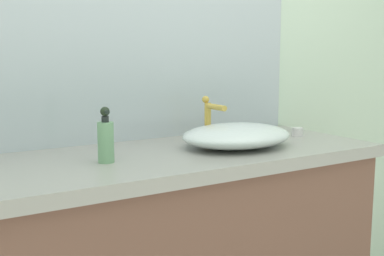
{
  "coord_description": "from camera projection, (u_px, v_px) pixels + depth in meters",
  "views": [
    {
      "loc": [
        -0.73,
        -1.01,
        1.21
      ],
      "look_at": [
        0.12,
        0.39,
        0.96
      ],
      "focal_mm": 45.47,
      "sensor_mm": 36.0,
      "label": 1
    }
  ],
  "objects": [
    {
      "name": "bathroom_wall_rear",
      "position": [
        119.0,
        29.0,
        1.83
      ],
      "size": [
        6.0,
        0.06,
        2.6
      ],
      "primitive_type": "cube",
      "color": "silver",
      "rests_on": "ground"
    },
    {
      "name": "wall_mirror_panel",
      "position": [
        107.0,
        10.0,
        1.75
      ],
      "size": [
        1.63,
        0.01,
        0.97
      ],
      "primitive_type": "cube",
      "color": "#B2BCC6",
      "rests_on": "vanity_counter"
    },
    {
      "name": "sink_basin",
      "position": [
        237.0,
        136.0,
        1.73
      ],
      "size": [
        0.41,
        0.32,
        0.08
      ],
      "primitive_type": "ellipsoid",
      "color": "silver",
      "rests_on": "vanity_counter"
    },
    {
      "name": "faucet",
      "position": [
        210.0,
        114.0,
        1.87
      ],
      "size": [
        0.03,
        0.14,
        0.17
      ],
      "color": "gold",
      "rests_on": "vanity_counter"
    },
    {
      "name": "soap_dispenser",
      "position": [
        106.0,
        139.0,
        1.48
      ],
      "size": [
        0.05,
        0.05,
        0.17
      ],
      "color": "#72A377",
      "rests_on": "vanity_counter"
    },
    {
      "name": "candle_jar",
      "position": [
        298.0,
        132.0,
        1.96
      ],
      "size": [
        0.05,
        0.05,
        0.03
      ],
      "primitive_type": "cylinder",
      "color": "silver",
      "rests_on": "vanity_counter"
    }
  ]
}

